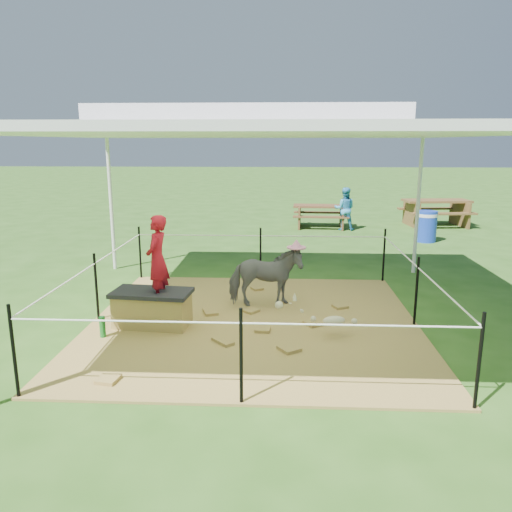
{
  "coord_description": "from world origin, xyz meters",
  "views": [
    {
      "loc": [
        0.37,
        -6.7,
        2.53
      ],
      "look_at": [
        0.0,
        0.6,
        0.85
      ],
      "focal_mm": 35.0,
      "sensor_mm": 36.0,
      "label": 1
    }
  ],
  "objects_px": {
    "pony": "(265,277)",
    "picnic_table_far": "(436,213)",
    "foal": "(334,319)",
    "trash_barrel": "(426,226)",
    "green_bottle": "(102,327)",
    "distant_person": "(345,209)",
    "woman": "(157,252)",
    "picnic_table_near": "(320,216)",
    "straw_bale": "(152,310)"
  },
  "relations": [
    {
      "from": "picnic_table_near",
      "to": "picnic_table_far",
      "type": "xyz_separation_m",
      "value": [
        3.53,
        0.43,
        0.07
      ]
    },
    {
      "from": "green_bottle",
      "to": "foal",
      "type": "distance_m",
      "value": 3.03
    },
    {
      "from": "pony",
      "to": "picnic_table_far",
      "type": "relative_size",
      "value": 0.57
    },
    {
      "from": "pony",
      "to": "foal",
      "type": "bearing_deg",
      "value": -147.73
    },
    {
      "from": "trash_barrel",
      "to": "picnic_table_far",
      "type": "distance_m",
      "value": 2.68
    },
    {
      "from": "woman",
      "to": "foal",
      "type": "relative_size",
      "value": 1.39
    },
    {
      "from": "woman",
      "to": "trash_barrel",
      "type": "distance_m",
      "value": 8.42
    },
    {
      "from": "picnic_table_near",
      "to": "straw_bale",
      "type": "bearing_deg",
      "value": -106.03
    },
    {
      "from": "green_bottle",
      "to": "trash_barrel",
      "type": "height_order",
      "value": "trash_barrel"
    },
    {
      "from": "trash_barrel",
      "to": "picnic_table_near",
      "type": "height_order",
      "value": "trash_barrel"
    },
    {
      "from": "green_bottle",
      "to": "pony",
      "type": "xyz_separation_m",
      "value": [
        2.08,
        1.36,
        0.33
      ]
    },
    {
      "from": "woman",
      "to": "picnic_table_far",
      "type": "distance_m",
      "value": 10.98
    },
    {
      "from": "green_bottle",
      "to": "distant_person",
      "type": "xyz_separation_m",
      "value": [
        4.16,
        8.51,
        0.45
      ]
    },
    {
      "from": "foal",
      "to": "trash_barrel",
      "type": "height_order",
      "value": "trash_barrel"
    },
    {
      "from": "straw_bale",
      "to": "pony",
      "type": "relative_size",
      "value": 0.9
    },
    {
      "from": "foal",
      "to": "picnic_table_near",
      "type": "height_order",
      "value": "picnic_table_near"
    },
    {
      "from": "trash_barrel",
      "to": "picnic_table_near",
      "type": "relative_size",
      "value": 0.49
    },
    {
      "from": "woman",
      "to": "green_bottle",
      "type": "relative_size",
      "value": 4.32
    },
    {
      "from": "green_bottle",
      "to": "foal",
      "type": "height_order",
      "value": "foal"
    },
    {
      "from": "foal",
      "to": "pony",
      "type": "bearing_deg",
      "value": 115.43
    },
    {
      "from": "picnic_table_near",
      "to": "distant_person",
      "type": "relative_size",
      "value": 1.3
    },
    {
      "from": "pony",
      "to": "picnic_table_near",
      "type": "xyz_separation_m",
      "value": [
        1.42,
        7.57,
        -0.16
      ]
    },
    {
      "from": "green_bottle",
      "to": "pony",
      "type": "bearing_deg",
      "value": 33.1
    },
    {
      "from": "pony",
      "to": "foal",
      "type": "height_order",
      "value": "pony"
    },
    {
      "from": "woman",
      "to": "picnic_table_near",
      "type": "bearing_deg",
      "value": 167.12
    },
    {
      "from": "green_bottle",
      "to": "distant_person",
      "type": "relative_size",
      "value": 0.22
    },
    {
      "from": "distant_person",
      "to": "picnic_table_far",
      "type": "bearing_deg",
      "value": -157.34
    },
    {
      "from": "picnic_table_near",
      "to": "foal",
      "type": "bearing_deg",
      "value": -89.98
    },
    {
      "from": "picnic_table_far",
      "to": "foal",
      "type": "bearing_deg",
      "value": -119.2
    },
    {
      "from": "green_bottle",
      "to": "picnic_table_far",
      "type": "bearing_deg",
      "value": 53.06
    },
    {
      "from": "pony",
      "to": "picnic_table_far",
      "type": "distance_m",
      "value": 9.41
    },
    {
      "from": "pony",
      "to": "woman",
      "type": "bearing_deg",
      "value": 115.91
    },
    {
      "from": "picnic_table_near",
      "to": "distant_person",
      "type": "xyz_separation_m",
      "value": [
        0.66,
        -0.42,
        0.28
      ]
    },
    {
      "from": "straw_bale",
      "to": "picnic_table_near",
      "type": "height_order",
      "value": "picnic_table_near"
    },
    {
      "from": "distant_person",
      "to": "woman",
      "type": "bearing_deg",
      "value": 72.58
    },
    {
      "from": "straw_bale",
      "to": "green_bottle",
      "type": "bearing_deg",
      "value": -140.71
    },
    {
      "from": "distant_person",
      "to": "foal",
      "type": "bearing_deg",
      "value": 88.34
    },
    {
      "from": "green_bottle",
      "to": "picnic_table_near",
      "type": "bearing_deg",
      "value": 68.57
    },
    {
      "from": "pony",
      "to": "distant_person",
      "type": "bearing_deg",
      "value": -22.65
    },
    {
      "from": "picnic_table_far",
      "to": "distant_person",
      "type": "bearing_deg",
      "value": -169.05
    },
    {
      "from": "straw_bale",
      "to": "picnic_table_far",
      "type": "relative_size",
      "value": 0.52
    },
    {
      "from": "trash_barrel",
      "to": "picnic_table_far",
      "type": "relative_size",
      "value": 0.41
    },
    {
      "from": "woman",
      "to": "green_bottle",
      "type": "xyz_separation_m",
      "value": [
        -0.65,
        -0.45,
        -0.91
      ]
    },
    {
      "from": "distant_person",
      "to": "pony",
      "type": "bearing_deg",
      "value": 79.92
    },
    {
      "from": "straw_bale",
      "to": "distant_person",
      "type": "relative_size",
      "value": 0.81
    },
    {
      "from": "picnic_table_near",
      "to": "picnic_table_far",
      "type": "height_order",
      "value": "picnic_table_far"
    },
    {
      "from": "straw_bale",
      "to": "woman",
      "type": "height_order",
      "value": "woman"
    },
    {
      "from": "foal",
      "to": "picnic_table_far",
      "type": "relative_size",
      "value": 0.45
    },
    {
      "from": "woman",
      "to": "green_bottle",
      "type": "distance_m",
      "value": 1.2
    },
    {
      "from": "straw_bale",
      "to": "green_bottle",
      "type": "distance_m",
      "value": 0.72
    }
  ]
}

